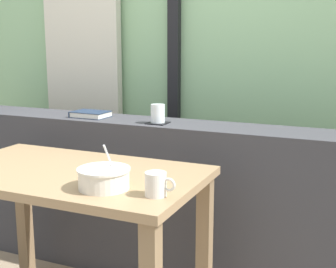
# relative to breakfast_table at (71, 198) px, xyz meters

# --- Properties ---
(outdoor_backdrop) EXTENTS (4.80, 0.08, 2.80)m
(outdoor_backdrop) POSITION_rel_breakfast_table_xyz_m (0.09, 1.20, 0.79)
(outdoor_backdrop) COLOR #8EBC89
(outdoor_backdrop) RESTS_ON ground
(curtain_left_panel) EXTENTS (0.56, 0.06, 2.50)m
(curtain_left_panel) POSITION_rel_breakfast_table_xyz_m (-0.66, 1.10, 0.64)
(curtain_left_panel) COLOR beige
(curtain_left_panel) RESTS_ON ground
(window_divider_post) EXTENTS (0.07, 0.05, 2.60)m
(window_divider_post) POSITION_rel_breakfast_table_xyz_m (-0.01, 1.13, 0.69)
(window_divider_post) COLOR black
(window_divider_post) RESTS_ON ground
(dark_console_ledge) EXTENTS (2.80, 0.30, 0.85)m
(dark_console_ledge) POSITION_rel_breakfast_table_xyz_m (0.09, 0.61, -0.18)
(dark_console_ledge) COLOR #38383D
(dark_console_ledge) RESTS_ON ground
(breakfast_table) EXTENTS (1.11, 0.64, 0.73)m
(breakfast_table) POSITION_rel_breakfast_table_xyz_m (0.00, 0.00, 0.00)
(breakfast_table) COLOR #826849
(breakfast_table) RESTS_ON ground
(coaster_square) EXTENTS (0.10, 0.10, 0.00)m
(coaster_square) POSITION_rel_breakfast_table_xyz_m (0.15, 0.56, 0.24)
(coaster_square) COLOR black
(coaster_square) RESTS_ON dark_console_ledge
(juice_glass) EXTENTS (0.07, 0.07, 0.09)m
(juice_glass) POSITION_rel_breakfast_table_xyz_m (0.15, 0.56, 0.29)
(juice_glass) COLOR white
(juice_glass) RESTS_ON coaster_square
(closed_book) EXTENTS (0.20, 0.14, 0.03)m
(closed_book) POSITION_rel_breakfast_table_xyz_m (-0.28, 0.59, 0.26)
(closed_book) COLOR #1E2D47
(closed_book) RESTS_ON dark_console_ledge
(soup_bowl) EXTENTS (0.20, 0.20, 0.17)m
(soup_bowl) POSITION_rel_breakfast_table_xyz_m (0.26, -0.15, 0.16)
(soup_bowl) COLOR silver
(soup_bowl) RESTS_ON breakfast_table
(ceramic_mug) EXTENTS (0.11, 0.08, 0.08)m
(ceramic_mug) POSITION_rel_breakfast_table_xyz_m (0.47, -0.15, 0.16)
(ceramic_mug) COLOR silver
(ceramic_mug) RESTS_ON breakfast_table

